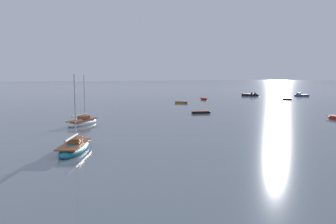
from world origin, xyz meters
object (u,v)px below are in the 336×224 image
at_px(rowboat_moored_0, 204,99).
at_px(rowboat_moored_3, 181,103).
at_px(sailboat_moored_2, 74,148).
at_px(rowboat_moored_7, 201,112).
at_px(motorboat_moored_0, 300,95).
at_px(motorboat_moored_1, 252,95).
at_px(sailboat_moored_0, 83,122).
at_px(rowboat_moored_2, 287,99).

height_order(rowboat_moored_0, rowboat_moored_3, rowboat_moored_0).
distance_m(sailboat_moored_2, rowboat_moored_7, 29.97).
relative_size(rowboat_moored_0, rowboat_moored_7, 1.18).
bearing_deg(motorboat_moored_0, rowboat_moored_7, 50.62).
bearing_deg(rowboat_moored_7, rowboat_moored_0, 68.33).
bearing_deg(rowboat_moored_3, motorboat_moored_1, -103.07).
xyz_separation_m(motorboat_moored_1, rowboat_moored_3, (-33.27, -12.62, -0.11)).
bearing_deg(sailboat_moored_0, sailboat_moored_2, -149.95).
bearing_deg(motorboat_moored_0, rowboat_moored_0, 21.67).
height_order(motorboat_moored_1, rowboat_moored_7, motorboat_moored_1).
xyz_separation_m(sailboat_moored_0, rowboat_moored_2, (56.32, 16.89, -0.13)).
bearing_deg(rowboat_moored_2, rowboat_moored_0, -33.85).
bearing_deg(motorboat_moored_1, sailboat_moored_0, -87.57).
bearing_deg(rowboat_moored_0, motorboat_moored_1, -57.32).
relative_size(sailboat_moored_0, sailboat_moored_2, 1.00).
height_order(sailboat_moored_2, rowboat_moored_2, sailboat_moored_2).
bearing_deg(rowboat_moored_0, sailboat_moored_2, 153.69).
height_order(rowboat_moored_0, rowboat_moored_7, rowboat_moored_0).
xyz_separation_m(motorboat_moored_0, rowboat_moored_3, (-44.31, -4.27, -0.12)).
xyz_separation_m(motorboat_moored_1, rowboat_moored_7, (-40.99, -30.91, -0.10)).
bearing_deg(rowboat_moored_7, motorboat_moored_0, 38.55).
distance_m(sailboat_moored_2, rowboat_moored_3, 47.96).
xyz_separation_m(rowboat_moored_0, sailboat_moored_2, (-43.77, -42.92, 0.11)).
bearing_deg(rowboat_moored_7, sailboat_moored_0, -156.44).
xyz_separation_m(rowboat_moored_3, rowboat_moored_7, (-7.72, -18.29, 0.01)).
distance_m(sailboat_moored_0, rowboat_moored_3, 34.89).
relative_size(rowboat_moored_0, rowboat_moored_2, 1.19).
bearing_deg(motorboat_moored_1, rowboat_moored_7, -79.61).
bearing_deg(sailboat_moored_2, rowboat_moored_7, -24.55).
distance_m(rowboat_moored_0, motorboat_moored_1, 22.37).
bearing_deg(rowboat_moored_7, rowboat_moored_2, 36.07).
relative_size(rowboat_moored_0, motorboat_moored_0, 0.89).
height_order(motorboat_moored_0, motorboat_moored_1, motorboat_moored_1).
relative_size(motorboat_moored_1, rowboat_moored_3, 1.70).
distance_m(sailboat_moored_0, sailboat_moored_2, 14.95).
bearing_deg(rowboat_moored_7, sailboat_moored_2, -129.87).
relative_size(sailboat_moored_0, motorboat_moored_1, 1.17).
relative_size(sailboat_moored_0, rowboat_moored_3, 1.99).
relative_size(sailboat_moored_2, rowboat_moored_3, 2.00).
bearing_deg(motorboat_moored_0, rowboat_moored_3, 32.68).
bearing_deg(sailboat_moored_0, motorboat_moored_0, -22.55).
distance_m(rowboat_moored_2, rowboat_moored_7, 38.94).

